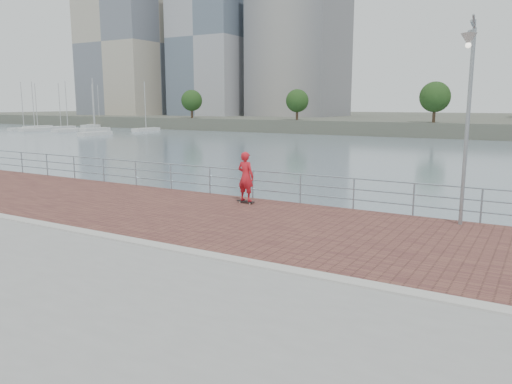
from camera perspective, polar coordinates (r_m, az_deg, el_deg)
The scene contains 8 objects.
water at distance 12.96m, azimuth -4.66°, elevation -15.91°, with size 400.00×400.00×0.00m, color slate.
brick_lane at distance 15.18m, azimuth 3.07°, elevation -3.88°, with size 40.00×6.80×0.02m, color brown.
curb at distance 12.21m, azimuth -4.80°, elevation -7.31°, with size 40.00×0.40×0.06m, color #B7B5AD.
guardrail at distance 18.07m, azimuth 8.05°, elevation 0.51°, with size 39.06×0.06×1.13m.
street_lamp at distance 15.72m, azimuth 23.08°, elevation 11.06°, with size 0.43×1.24×5.85m.
skateboard at distance 18.50m, azimuth -1.17°, elevation -1.09°, with size 0.72×0.24×0.08m.
skateboarder at distance 18.34m, azimuth -1.18°, elevation 1.78°, with size 0.67×0.44×1.83m, color red.
marina at distance 113.72m, azimuth -19.93°, elevation 6.90°, with size 31.06×30.62×9.97m.
Camera 1 is at (6.75, -9.49, 3.68)m, focal length 35.00 mm.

